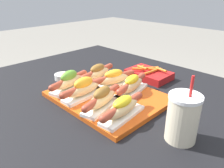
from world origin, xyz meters
TOP-DOWN VIEW (x-y plane):
  - serving_tray at (-0.05, 0.00)m, footprint 0.43×0.35m
  - hot_dog_0 at (-0.20, -0.08)m, footprint 0.10×0.22m
  - hot_dog_1 at (-0.10, -0.08)m, footprint 0.07×0.22m
  - hot_dog_2 at (0.01, -0.08)m, footprint 0.10×0.22m
  - hot_dog_3 at (0.10, -0.08)m, footprint 0.08×0.22m
  - hot_dog_4 at (-0.19, 0.07)m, footprint 0.09×0.22m
  - hot_dog_5 at (-0.09, 0.08)m, footprint 0.09×0.22m
  - hot_dog_6 at (0.01, 0.08)m, footprint 0.10×0.22m
  - sauce_bowl at (-0.35, -0.02)m, footprint 0.07×0.07m
  - drink_cup at (0.28, -0.03)m, footprint 0.09×0.09m
  - fries_basket at (-0.07, 0.30)m, footprint 0.21×0.14m

SIDE VIEW (x-z plane):
  - serving_tray at x=-0.05m, z-range 0.70..0.72m
  - sauce_bowl at x=-0.35m, z-range 0.70..0.73m
  - fries_basket at x=-0.07m, z-range 0.69..0.75m
  - hot_dog_3 at x=0.10m, z-range 0.72..0.79m
  - hot_dog_6 at x=0.01m, z-range 0.72..0.79m
  - hot_dog_5 at x=-0.09m, z-range 0.72..0.79m
  - hot_dog_4 at x=-0.19m, z-range 0.72..0.79m
  - hot_dog_2 at x=0.01m, z-range 0.71..0.79m
  - hot_dog_0 at x=-0.20m, z-range 0.71..0.79m
  - hot_dog_1 at x=-0.10m, z-range 0.71..0.79m
  - drink_cup at x=0.28m, z-range 0.67..0.87m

